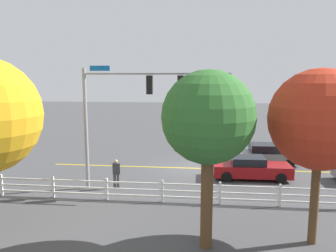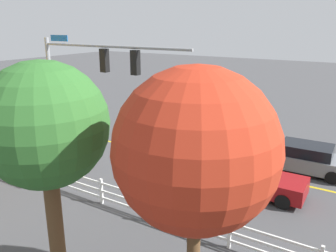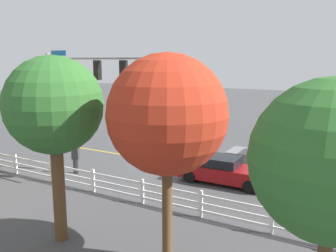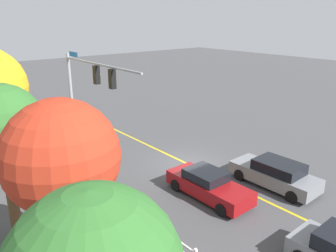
{
  "view_description": "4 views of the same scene",
  "coord_description": "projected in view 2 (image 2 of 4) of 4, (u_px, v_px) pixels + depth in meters",
  "views": [
    {
      "loc": [
        -0.64,
        21.98,
        6.26
      ],
      "look_at": [
        1.59,
        1.38,
        3.16
      ],
      "focal_mm": 34.69,
      "sensor_mm": 36.0,
      "label": 1
    },
    {
      "loc": [
        -8.04,
        16.13,
        7.38
      ],
      "look_at": [
        0.16,
        2.9,
        2.77
      ],
      "focal_mm": 36.92,
      "sensor_mm": 36.0,
      "label": 2
    },
    {
      "loc": [
        -10.18,
        19.02,
        6.37
      ],
      "look_at": [
        -0.28,
        1.88,
        2.73
      ],
      "focal_mm": 38.27,
      "sensor_mm": 36.0,
      "label": 3
    },
    {
      "loc": [
        -14.4,
        13.43,
        8.9
      ],
      "look_at": [
        -0.08,
        1.66,
        2.89
      ],
      "focal_mm": 36.27,
      "sensor_mm": 36.0,
      "label": 4
    }
  ],
  "objects": [
    {
      "name": "signal_assembly",
      "position": [
        84.0,
        81.0,
        15.79
      ],
      "size": [
        7.98,
        0.38,
        6.89
      ],
      "color": "gray",
      "rests_on": "ground_plane"
    },
    {
      "name": "tree_0",
      "position": [
        196.0,
        151.0,
        7.47
      ],
      "size": [
        3.7,
        3.7,
        6.62
      ],
      "color": "brown",
      "rests_on": "ground_plane"
    },
    {
      "name": "ground_plane",
      "position": [
        198.0,
        161.0,
        19.3
      ],
      "size": [
        120.0,
        120.0,
        0.0
      ],
      "primitive_type": "plane",
      "color": "#444447"
    },
    {
      "name": "car_1",
      "position": [
        302.0,
        158.0,
        17.88
      ],
      "size": [
        4.82,
        2.05,
        1.49
      ],
      "rotation": [
        0.0,
        0.0,
        6.3
      ],
      "color": "slate",
      "rests_on": "ground_plane"
    },
    {
      "name": "tree_3",
      "position": [
        45.0,
        127.0,
        8.91
      ],
      "size": [
        3.36,
        3.36,
        6.56
      ],
      "color": "brown",
      "rests_on": "ground_plane"
    },
    {
      "name": "lane_center_stripe",
      "position": [
        269.0,
        177.0,
        17.28
      ],
      "size": [
        28.0,
        0.16,
        0.01
      ],
      "primitive_type": "cube",
      "color": "gold",
      "rests_on": "ground_plane"
    },
    {
      "name": "pedestrian",
      "position": [
        82.0,
        157.0,
        17.37
      ],
      "size": [
        0.46,
        0.38,
        1.69
      ],
      "rotation": [
        0.0,
        0.0,
        1.91
      ],
      "color": "#3F3F42",
      "rests_on": "ground_plane"
    },
    {
      "name": "white_rail_fence",
      "position": [
        192.0,
        220.0,
        12.42
      ],
      "size": [
        26.1,
        0.1,
        1.15
      ],
      "color": "white",
      "rests_on": "ground_plane"
    },
    {
      "name": "car_0",
      "position": [
        251.0,
        178.0,
        15.66
      ],
      "size": [
        4.74,
        1.91,
        1.4
      ],
      "rotation": [
        0.0,
        0.0,
        3.16
      ],
      "color": "maroon",
      "rests_on": "ground_plane"
    }
  ]
}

